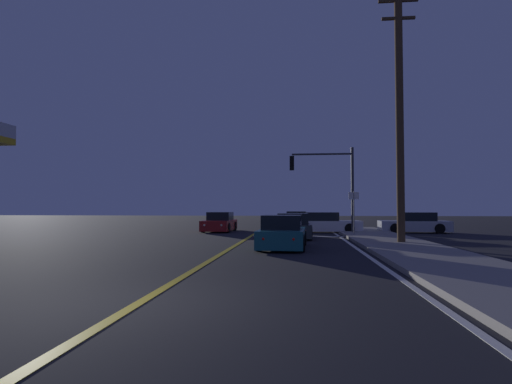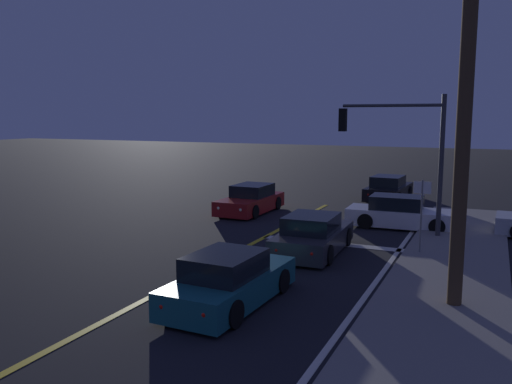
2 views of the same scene
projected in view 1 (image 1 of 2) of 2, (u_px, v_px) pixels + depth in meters
name	position (u px, v px, depth m)	size (l,w,h in m)	color
ground_plane	(135.00, 306.00, 6.91)	(160.00, 160.00, 0.00)	black
sidewalk_right	(410.00, 249.00, 15.53)	(3.20, 33.74, 0.15)	gray
lane_line_center	(229.00, 249.00, 16.22)	(0.20, 31.87, 0.01)	gold
lane_line_edge_right	(360.00, 251.00, 15.71)	(0.16, 31.87, 0.01)	silver
stop_bar	(297.00, 236.00, 23.78)	(5.29, 0.50, 0.01)	silver
car_following_oncoming_white	(325.00, 224.00, 27.48)	(4.61, 1.92, 1.34)	silver
car_far_approaching_black	(297.00, 220.00, 35.03)	(2.08, 4.49, 1.34)	black
car_parked_curb_red	(220.00, 223.00, 28.84)	(1.94, 4.41, 1.34)	maroon
car_lead_oncoming_silver	(415.00, 224.00, 27.25)	(4.47, 2.08, 1.34)	#B2B5BA
car_side_waiting_charcoal	(292.00, 227.00, 22.34)	(2.06, 4.41, 1.34)	#2D2D33
car_mid_block_teal	(283.00, 234.00, 16.77)	(1.97, 4.31, 1.34)	#195960
traffic_signal_near_right	(329.00, 176.00, 26.01)	(3.99, 0.28, 5.42)	#38383D
utility_pole_right	(400.00, 111.00, 18.34)	(1.73, 0.34, 11.48)	#4C3823
street_sign_corner	(354.00, 206.00, 23.03)	(0.56, 0.06, 2.56)	slate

